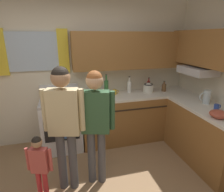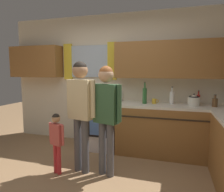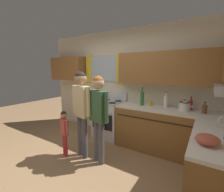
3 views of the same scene
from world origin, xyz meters
The scene contains 14 objects.
ground_plane centered at (0.00, 0.00, 0.00)m, with size 12.00×12.00×0.00m, color #93704C.
back_wall_unit centered at (0.07, 1.82, 1.44)m, with size 4.60×0.42×2.60m.
kitchen_counter_run centered at (1.53, 1.16, 0.45)m, with size 2.14×1.97×0.90m.
stove_oven centered at (-0.19, 1.54, 0.47)m, with size 0.67×0.67×1.10m.
bottle_squat_brown centered at (1.79, 1.56, 0.98)m, with size 0.08×0.08×0.21m.
bottle_wine_green centered at (0.63, 1.56, 1.05)m, with size 0.08×0.08×0.39m.
bottle_milk_white centered at (1.10, 1.66, 1.02)m, with size 0.08×0.08×0.31m.
bottle_sauce_red centered at (1.55, 1.75, 0.99)m, with size 0.06×0.06×0.25m.
mug_mustard_yellow centered at (0.80, 1.61, 0.95)m, with size 0.12×0.08×0.09m.
stovetop_kettle centered at (1.46, 1.58, 1.00)m, with size 0.27×0.20×0.21m.
mixing_bowl centered at (1.84, 0.25, 0.95)m, with size 0.23×0.23×0.10m.
adult_holding_child centered at (-0.14, 0.53, 1.02)m, with size 0.49×0.24×1.62m.
adult_in_plaid centered at (0.24, 0.53, 0.98)m, with size 0.47×0.24×1.56m.
small_child centered at (-0.45, 0.36, 0.56)m, with size 0.29×0.14×0.89m.
Camera 3 is at (1.80, -1.51, 1.65)m, focal length 24.69 mm.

